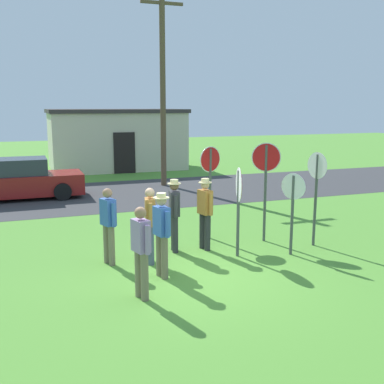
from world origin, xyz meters
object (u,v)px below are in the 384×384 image
utility_pole (163,86)px  stop_sign_tallest (239,196)px  stop_sign_rear_right (293,201)px  person_in_blue (174,211)px  stop_sign_center_cluster (266,175)px  person_near_signs (205,210)px  person_in_teal (108,222)px  parked_car_on_street (21,180)px  stop_sign_nearest (210,177)px  person_in_dark_shirt (162,230)px  person_holding_notes (141,248)px  person_with_sunhat (150,221)px  stop_sign_leaning_right (316,184)px

utility_pole → stop_sign_tallest: bearing=-96.7°
stop_sign_rear_right → person_in_blue: bearing=155.1°
stop_sign_center_cluster → person_near_signs: size_ratio=1.45×
stop_sign_center_cluster → person_in_teal: bearing=-174.2°
parked_car_on_street → stop_sign_tallest: size_ratio=2.09×
stop_sign_nearest → parked_car_on_street: bearing=122.0°
person_in_dark_shirt → person_holding_notes: (-0.64, -0.89, -0.03)m
person_holding_notes → person_near_signs: 3.15m
stop_sign_tallest → person_in_teal: bearing=170.6°
person_near_signs → person_with_sunhat: bearing=-160.3°
stop_sign_nearest → person_in_blue: (-1.20, -0.73, -0.64)m
parked_car_on_street → stop_sign_center_cluster: size_ratio=1.71×
stop_sign_tallest → stop_sign_center_cluster: stop_sign_center_cluster is taller
stop_sign_leaning_right → stop_sign_rear_right: size_ratio=1.21×
stop_sign_leaning_right → person_in_teal: (-5.03, 0.35, -0.60)m
person_in_teal → person_in_blue: bearing=12.8°
stop_sign_tallest → person_in_teal: size_ratio=1.22×
person_in_blue → person_in_dark_shirt: same height
utility_pole → person_with_sunhat: size_ratio=4.83×
person_with_sunhat → person_in_dark_shirt: 0.90m
parked_car_on_street → person_near_signs: (4.14, -8.19, 0.30)m
stop_sign_leaning_right → stop_sign_center_cluster: stop_sign_center_cluster is taller
stop_sign_nearest → person_with_sunhat: stop_sign_nearest is taller
utility_pole → person_in_blue: size_ratio=4.70×
stop_sign_nearest → person_in_teal: stop_sign_nearest is taller
stop_sign_leaning_right → stop_sign_rear_right: 1.06m
stop_sign_nearest → person_near_signs: bearing=-119.2°
stop_sign_leaning_right → stop_sign_tallest: bearing=-176.6°
person_with_sunhat → person_in_blue: (0.76, 0.63, 0.03)m
stop_sign_leaning_right → person_in_teal: 5.08m
stop_sign_tallest → person_in_blue: bearing=146.1°
person_in_dark_shirt → person_near_signs: bearing=43.7°
person_near_signs → person_in_dark_shirt: bearing=-136.3°
stop_sign_rear_right → person_with_sunhat: (-3.24, 0.52, -0.32)m
stop_sign_nearest → stop_sign_center_cluster: stop_sign_center_cluster is taller
parked_car_on_street → stop_sign_tallest: 10.10m
person_in_dark_shirt → person_holding_notes: size_ratio=1.03×
parked_car_on_street → stop_sign_nearest: stop_sign_nearest is taller
stop_sign_tallest → person_near_signs: size_ratio=1.19×
utility_pole → stop_sign_nearest: size_ratio=3.38×
stop_sign_center_cluster → person_holding_notes: size_ratio=1.50×
person_in_dark_shirt → utility_pole: bearing=73.3°
stop_sign_rear_right → person_in_dark_shirt: (-3.25, -0.38, -0.29)m
person_in_teal → stop_sign_tallest: bearing=-9.4°
stop_sign_leaning_right → parked_car_on_street: bearing=127.7°
stop_sign_tallest → stop_sign_center_cluster: bearing=37.1°
stop_sign_tallest → person_in_teal: 2.96m
stop_sign_tallest → person_in_blue: size_ratio=1.19×
person_in_blue → person_holding_notes: person_in_blue is taller
utility_pole → person_with_sunhat: utility_pole is taller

